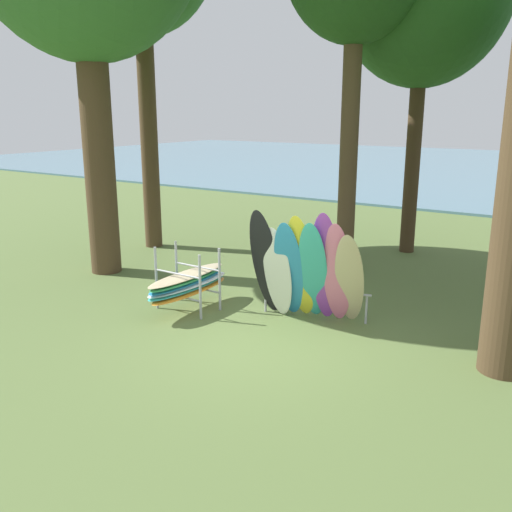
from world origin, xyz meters
TOP-DOWN VIEW (x-y plane):
  - ground_plane at (0.00, 0.00)m, footprint 80.00×80.00m
  - leaning_board_pile at (0.31, 1.10)m, footprint 2.14×1.43m
  - board_storage_rack at (-1.96, 0.48)m, footprint 1.15×2.13m

SIDE VIEW (x-z plane):
  - ground_plane at x=0.00m, z-range 0.00..0.00m
  - board_storage_rack at x=-1.96m, z-range -0.07..1.18m
  - leaning_board_pile at x=0.31m, z-range -0.08..2.08m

